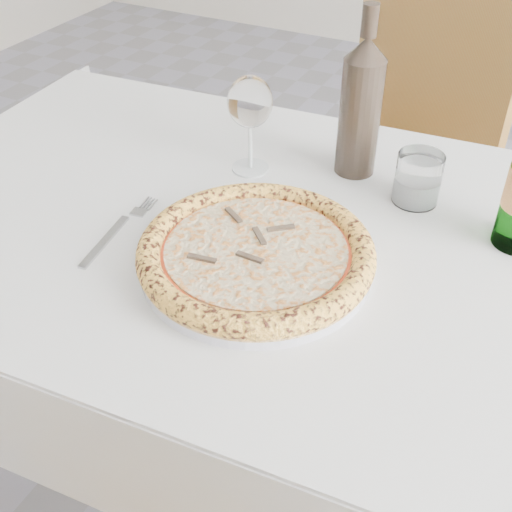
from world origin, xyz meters
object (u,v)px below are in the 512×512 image
object	(u,v)px
plate	(256,262)
tumbler	(417,182)
dining_table	(285,280)
chair_far	(397,137)
pizza	(256,252)
wine_bottle	(361,106)
wine_glass	(250,104)

from	to	relation	value
plate	tumbler	size ratio (longest dim) A/B	3.91
dining_table	chair_far	bearing A→B (deg)	93.17
chair_far	tumbler	xyz separation A→B (m)	(0.19, -0.63, 0.26)
plate	tumbler	xyz separation A→B (m)	(0.15, 0.27, 0.03)
chair_far	plate	size ratio (longest dim) A/B	2.93
pizza	wine_bottle	size ratio (longest dim) A/B	1.17
chair_far	pizza	bearing A→B (deg)	-87.18
wine_glass	wine_bottle	xyz separation A→B (m)	(0.16, 0.08, -0.00)
pizza	chair_far	bearing A→B (deg)	92.82
plate	wine_glass	bearing A→B (deg)	119.10
wine_glass	wine_bottle	distance (m)	0.18
dining_table	plate	bearing A→B (deg)	-90.00
pizza	tumbler	size ratio (longest dim) A/B	4.02
chair_far	tumbler	distance (m)	0.71
dining_table	chair_far	size ratio (longest dim) A/B	1.48
chair_far	plate	bearing A→B (deg)	-87.18
wine_glass	wine_bottle	size ratio (longest dim) A/B	0.60
plate	pizza	world-z (taller)	pizza
plate	wine_glass	world-z (taller)	wine_glass
plate	dining_table	bearing A→B (deg)	90.00
chair_far	wine_glass	distance (m)	0.75
wine_bottle	plate	bearing A→B (deg)	-95.29
plate	wine_bottle	xyz separation A→B (m)	(0.03, 0.31, 0.11)
dining_table	tumbler	distance (m)	0.26
dining_table	wine_glass	world-z (taller)	wine_glass
plate	wine_bottle	size ratio (longest dim) A/B	1.14
plate	tumbler	world-z (taller)	tumbler
pizza	wine_bottle	distance (m)	0.33
wine_bottle	tumbler	bearing A→B (deg)	-21.19
plate	wine_bottle	distance (m)	0.33
wine_bottle	chair_far	bearing A→B (deg)	97.13
pizza	tumbler	world-z (taller)	tumbler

